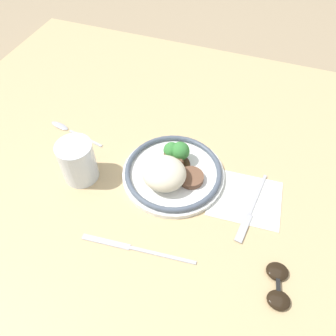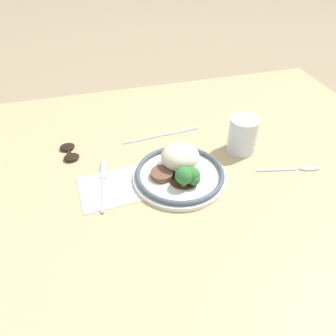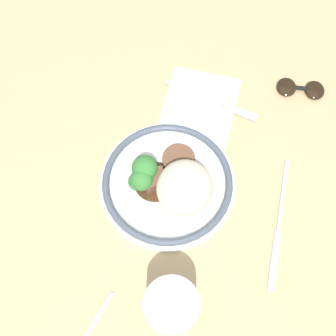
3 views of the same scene
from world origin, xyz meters
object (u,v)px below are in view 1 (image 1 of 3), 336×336
at_px(juice_glass, 78,162).
at_px(sunglasses, 278,285).
at_px(plate, 172,170).
at_px(fork, 250,212).
at_px(spoon, 66,129).
at_px(knife, 133,248).

bearing_deg(juice_glass, sunglasses, 166.90).
xyz_separation_m(plate, sunglasses, (-0.27, 0.17, -0.02)).
bearing_deg(plate, fork, 169.13).
bearing_deg(spoon, plate, -178.11).
height_order(juice_glass, sunglasses, juice_glass).
relative_size(plate, knife, 1.01).
bearing_deg(spoon, juice_glass, 145.42).
bearing_deg(fork, juice_glass, -78.10).
xyz_separation_m(fork, spoon, (0.50, -0.09, -0.00)).
relative_size(plate, fork, 1.22).
distance_m(knife, spoon, 0.39).
xyz_separation_m(fork, knife, (0.20, 0.16, -0.00)).
bearing_deg(spoon, knife, 152.10).
distance_m(plate, spoon, 0.32).
bearing_deg(spoon, sunglasses, 170.10).
relative_size(juice_glass, sunglasses, 1.04).
xyz_separation_m(plate, spoon, (0.31, -0.05, -0.02)).
xyz_separation_m(knife, sunglasses, (-0.28, -0.02, 0.01)).
distance_m(juice_glass, knife, 0.23).
bearing_deg(knife, juice_glass, -40.39).
bearing_deg(sunglasses, spoon, -31.76).
xyz_separation_m(juice_glass, fork, (-0.38, -0.03, -0.04)).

